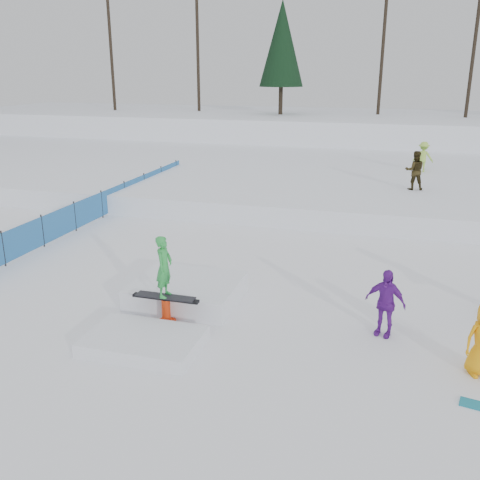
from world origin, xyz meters
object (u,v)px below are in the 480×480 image
(walker_olive, at_px, (415,170))
(jib_rail_feature, at_px, (176,301))
(spectator_purple, at_px, (385,303))
(safety_fence, at_px, (102,204))
(walker_ygreen, at_px, (423,157))

(walker_olive, xyz_separation_m, jib_rail_feature, (-5.63, -12.28, -1.30))
(spectator_purple, bearing_deg, safety_fence, 165.85)
(spectator_purple, xyz_separation_m, jib_rail_feature, (-4.83, -0.24, -0.46))
(safety_fence, height_order, spectator_purple, spectator_purple)
(safety_fence, xyz_separation_m, spectator_purple, (11.00, -7.04, 0.22))
(walker_olive, relative_size, jib_rail_feature, 0.37)
(walker_olive, relative_size, spectator_purple, 1.05)
(walker_ygreen, bearing_deg, jib_rail_feature, 75.05)
(safety_fence, height_order, walker_ygreen, walker_ygreen)
(walker_ygreen, distance_m, jib_rail_feature, 17.83)
(walker_olive, height_order, jib_rail_feature, walker_olive)
(safety_fence, bearing_deg, walker_ygreen, 37.44)
(safety_fence, bearing_deg, spectator_purple, -32.61)
(spectator_purple, bearing_deg, jib_rail_feature, -158.64)
(spectator_purple, bearing_deg, walker_ygreen, 103.95)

